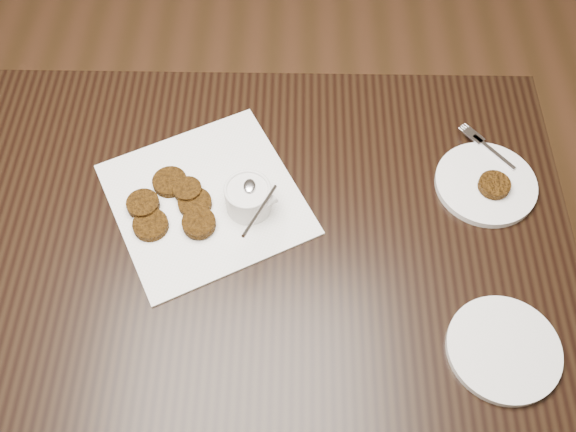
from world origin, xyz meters
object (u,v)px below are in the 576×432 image
Objects in this scene: napkin at (206,199)px; plate_with_patty at (487,182)px; plate_empty at (504,349)px; table at (228,326)px; sauce_ramekin at (247,188)px.

plate_with_patty reaches higher than napkin.
plate_empty is (0.50, -0.28, 0.00)m from napkin.
sauce_ramekin reaches higher than table.
plate_with_patty reaches higher than plate_empty.
sauce_ramekin is at bearing 49.19° from table.
plate_empty reaches higher than table.
plate_with_patty is (0.50, 0.13, 0.39)m from table.
sauce_ramekin reaches higher than plate_empty.
table is 3.96× the size of napkin.
sauce_ramekin is at bearing -172.66° from plate_with_patty.
plate_with_patty is 0.32m from plate_empty.
sauce_ramekin is 0.50m from plate_empty.
plate_with_patty is at bearing 86.63° from plate_empty.
table is at bearing -165.49° from plate_with_patty.
napkin is at bearing 100.93° from table.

